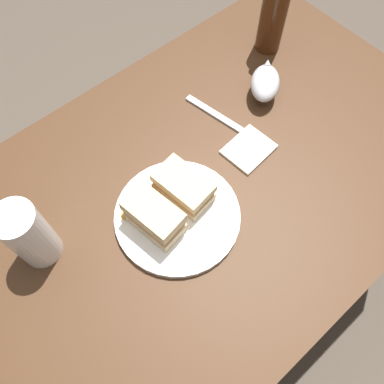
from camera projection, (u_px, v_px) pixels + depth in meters
ground_plane at (200, 274)px, 1.59m from camera, size 6.00×6.00×0.00m
dining_table at (202, 240)px, 1.25m from camera, size 1.27×0.79×0.78m
plate at (177, 216)px, 0.85m from camera, size 0.27×0.27×0.01m
sandwich_half_left at (184, 188)px, 0.84m from camera, size 0.09×0.13×0.06m
sandwich_half_right at (154, 217)px, 0.80m from camera, size 0.09×0.13×0.07m
potato_wedge_front at (163, 187)px, 0.87m from camera, size 0.03×0.05×0.02m
potato_wedge_middle at (153, 195)px, 0.86m from camera, size 0.05×0.04×0.02m
potato_wedge_back at (165, 179)px, 0.88m from camera, size 0.05×0.02×0.02m
potato_wedge_left_edge at (139, 206)px, 0.85m from camera, size 0.03×0.05×0.02m
potato_wedge_right_edge at (135, 216)px, 0.83m from camera, size 0.05×0.06×0.02m
potato_wedge_stray at (162, 183)px, 0.87m from camera, size 0.05×0.05×0.02m
pint_glass at (31, 237)px, 0.76m from camera, size 0.08×0.08×0.17m
gravy_boat at (265, 83)px, 0.98m from camera, size 0.13×0.13×0.07m
cider_bottle at (274, 11)px, 1.00m from camera, size 0.07×0.07×0.28m
napkin at (249, 149)px, 0.94m from camera, size 0.12×0.10×0.01m
fork at (216, 115)px, 0.98m from camera, size 0.05×0.18×0.01m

